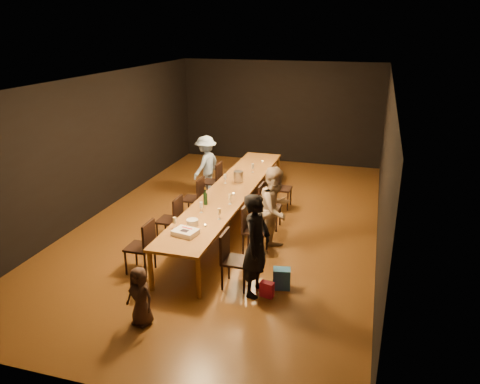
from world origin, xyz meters
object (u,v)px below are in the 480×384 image
(woman_tan, at_px, (275,209))
(champagne_bottle, at_px, (205,196))
(chair_left_2, at_px, (193,198))
(chair_right_1, at_px, (255,230))
(table, at_px, (230,192))
(chair_left_0, at_px, (140,246))
(chair_right_2, at_px, (270,207))
(ice_bucket, at_px, (238,176))
(man_blue, at_px, (206,165))
(chair_right_0, at_px, (236,260))
(chair_left_3, at_px, (212,181))
(plate_stack, at_px, (192,223))
(chair_left_1, at_px, (169,220))
(woman_birthday, at_px, (256,245))
(child, at_px, (140,296))
(chair_right_3, at_px, (282,188))
(birthday_cake, at_px, (185,232))

(woman_tan, distance_m, champagne_bottle, 1.36)
(chair_left_2, bearing_deg, chair_right_1, -125.22)
(table, xyz_separation_m, chair_left_0, (-0.85, -2.40, -0.24))
(chair_right_1, xyz_separation_m, chair_right_2, (0.00, 1.20, 0.00))
(chair_left_2, bearing_deg, ice_bucket, -56.71)
(chair_left_0, distance_m, man_blue, 4.07)
(chair_left_0, bearing_deg, chair_right_0, -90.00)
(chair_left_3, distance_m, woman_tan, 2.95)
(chair_right_2, bearing_deg, plate_stack, -25.24)
(chair_right_2, bearing_deg, chair_left_0, -35.31)
(woman_tan, bearing_deg, chair_left_2, 88.38)
(champagne_bottle, bearing_deg, chair_right_0, -54.23)
(chair_left_2, relative_size, woman_tan, 0.58)
(chair_right_1, distance_m, chair_left_1, 1.70)
(man_blue, relative_size, champagne_bottle, 4.20)
(chair_left_0, relative_size, woman_birthday, 0.57)
(chair_right_0, relative_size, woman_tan, 0.58)
(chair_left_3, bearing_deg, plate_stack, -166.01)
(chair_left_2, distance_m, child, 3.80)
(chair_right_0, bearing_deg, chair_right_1, 180.00)
(chair_left_1, distance_m, chair_left_2, 1.20)
(table, xyz_separation_m, chair_right_3, (0.85, 1.20, -0.24))
(table, height_order, plate_stack, plate_stack)
(birthday_cake, bearing_deg, woman_birthday, 3.11)
(table, height_order, chair_left_3, chair_left_3)
(birthday_cake, bearing_deg, woman_tan, 60.83)
(table, bearing_deg, plate_stack, -91.96)
(woman_tan, height_order, man_blue, woman_tan)
(chair_right_2, xyz_separation_m, chair_left_1, (-1.70, -1.20, 0.00))
(chair_right_2, relative_size, chair_left_0, 1.00)
(chair_left_3, bearing_deg, ice_bucket, -126.70)
(child, distance_m, birthday_cake, 1.46)
(chair_left_0, bearing_deg, ice_bucket, -16.12)
(chair_left_1, xyz_separation_m, man_blue, (-0.30, 2.85, 0.26))
(chair_left_2, height_order, champagne_bottle, champagne_bottle)
(birthday_cake, bearing_deg, table, 100.68)
(birthday_cake, relative_size, plate_stack, 2.13)
(chair_right_3, distance_m, chair_left_3, 1.70)
(chair_left_0, bearing_deg, plate_stack, -59.81)
(chair_right_2, distance_m, birthday_cake, 2.50)
(chair_left_1, xyz_separation_m, woman_tan, (2.00, 0.26, 0.34))
(table, distance_m, chair_left_3, 1.49)
(chair_right_1, bearing_deg, woman_tan, 131.11)
(chair_left_3, bearing_deg, man_blue, 33.75)
(birthday_cake, bearing_deg, chair_left_0, -162.35)
(woman_tan, height_order, child, woman_tan)
(chair_right_0, relative_size, chair_left_3, 1.00)
(chair_left_3, relative_size, champagne_bottle, 2.71)
(birthday_cake, bearing_deg, chair_right_2, 80.64)
(table, bearing_deg, chair_right_3, 54.69)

